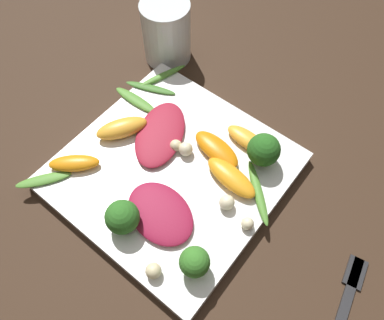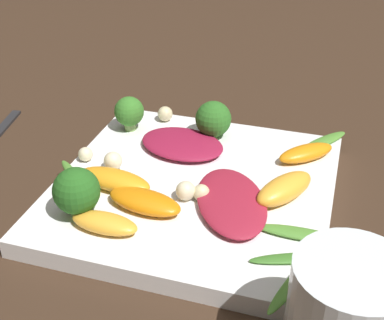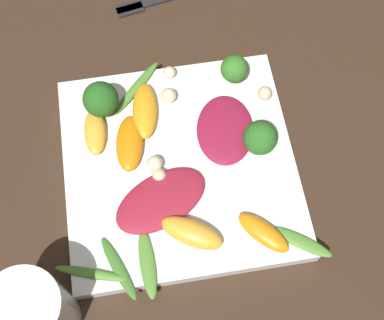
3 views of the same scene
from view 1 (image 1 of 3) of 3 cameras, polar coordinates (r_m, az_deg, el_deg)
name	(u,v)px [view 1 (image 1 of 3)]	position (r m, az deg, el deg)	size (l,w,h in m)	color
ground_plane	(173,174)	(0.50, -2.96, -2.17)	(2.40, 2.40, 0.00)	#382619
plate	(172,171)	(0.49, -3.01, -1.66)	(0.26, 0.26, 0.02)	white
drinking_glass	(166,32)	(0.60, -3.92, 18.91)	(0.07, 0.07, 0.10)	white
fork	(345,309)	(0.47, 22.22, -20.27)	(0.16, 0.05, 0.01)	#262628
radicchio_leaf_0	(160,134)	(0.50, -4.86, 4.00)	(0.12, 0.10, 0.01)	maroon
radicchio_leaf_1	(160,213)	(0.45, -4.86, -8.06)	(0.08, 0.10, 0.01)	maroon
orange_segment_0	(231,177)	(0.47, 5.99, -2.66)	(0.04, 0.08, 0.02)	orange
orange_segment_1	(247,139)	(0.50, 8.37, 3.18)	(0.03, 0.06, 0.01)	#FCAD33
orange_segment_2	(216,149)	(0.49, 3.74, 1.68)	(0.04, 0.08, 0.02)	orange
orange_segment_3	(74,163)	(0.50, -17.51, -0.47)	(0.06, 0.06, 0.02)	orange
orange_segment_4	(120,130)	(0.51, -10.98, 4.48)	(0.07, 0.06, 0.02)	#FCAD33
broccoli_floret_0	(264,150)	(0.47, 10.86, 1.48)	(0.04, 0.04, 0.05)	#7A9E51
broccoli_floret_1	(195,262)	(0.41, 0.39, -15.30)	(0.03, 0.03, 0.04)	#84AD5B
broccoli_floret_2	(122,217)	(0.43, -10.57, -8.55)	(0.04, 0.04, 0.04)	#7A9E51
arugula_sprig_0	(258,192)	(0.47, 10.02, -4.82)	(0.07, 0.07, 0.01)	#518E33
arugula_sprig_1	(151,88)	(0.56, -6.34, 10.85)	(0.04, 0.08, 0.00)	#3D7528
arugula_sprig_2	(44,180)	(0.51, -21.67, -2.81)	(0.07, 0.05, 0.01)	#518E33
arugula_sprig_3	(136,100)	(0.55, -8.54, 8.99)	(0.02, 0.08, 0.01)	#518E33
arugula_sprig_4	(163,76)	(0.57, -4.52, 12.66)	(0.08, 0.04, 0.01)	#518E33
macadamia_nut_0	(186,149)	(0.48, -0.87, 1.63)	(0.02, 0.02, 0.02)	beige
macadamia_nut_1	(226,204)	(0.45, 5.19, -6.65)	(0.02, 0.02, 0.02)	beige
macadamia_nut_2	(153,271)	(0.42, -5.90, -16.45)	(0.02, 0.02, 0.02)	beige
macadamia_nut_3	(176,145)	(0.49, -2.48, 2.22)	(0.02, 0.02, 0.02)	beige
macadamia_nut_4	(247,224)	(0.44, 8.44, -9.55)	(0.02, 0.02, 0.02)	beige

